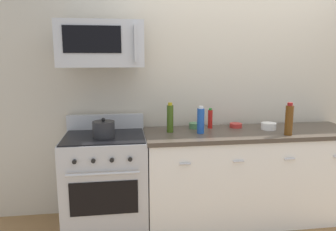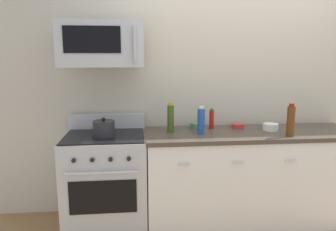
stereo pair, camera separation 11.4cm
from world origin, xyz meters
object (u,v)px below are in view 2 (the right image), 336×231
stockpot (104,128)px  bowl_red_small (238,126)px  bottle_wine_amber (291,121)px  bottle_hot_sauce_red (211,119)px  bowl_green_glaze (196,126)px  bowl_white_ceramic (271,127)px  range_oven (106,181)px  microwave (102,44)px  bottle_olive_oil (171,118)px  bottle_soda_blue (201,121)px

stockpot → bowl_red_small: bearing=9.7°
bottle_wine_amber → stockpot: bearing=174.7°
bottle_hot_sauce_red → bowl_red_small: bearing=0.6°
bowl_green_glaze → bowl_white_ceramic: 0.74m
bottle_wine_amber → stockpot: (-1.70, 0.16, -0.07)m
bowl_green_glaze → stockpot: (-0.91, -0.25, 0.05)m
range_oven → bowl_white_ceramic: (1.63, 0.03, 0.49)m
microwave → bottle_wine_amber: size_ratio=2.44×
microwave → bottle_olive_oil: (0.63, 0.01, -0.69)m
range_oven → bottle_olive_oil: 0.86m
microwave → bottle_olive_oil: size_ratio=2.58×
microwave → bottle_soda_blue: microwave is taller
stockpot → bowl_white_ceramic: bearing=3.1°
bottle_wine_amber → bowl_green_glaze: bottle_wine_amber is taller
bottle_soda_blue → stockpot: 0.91m
bottle_hot_sauce_red → bowl_white_ceramic: bearing=-13.7°
bottle_olive_oil → bowl_white_ceramic: size_ratio=1.93×
stockpot → bottle_olive_oil: bearing=10.0°
microwave → bottle_soda_blue: size_ratio=2.83×
bowl_white_ceramic → bowl_green_glaze: bearing=167.6°
range_oven → bottle_wine_amber: bottle_wine_amber is taller
range_oven → bowl_green_glaze: range_oven is taller
microwave → bowl_white_ceramic: microwave is taller
bottle_hot_sauce_red → bowl_green_glaze: bearing=172.4°
bowl_red_small → bowl_green_glaze: (-0.43, 0.02, 0.01)m
microwave → bowl_green_glaze: (0.91, 0.15, -0.80)m
bowl_green_glaze → bowl_white_ceramic: (0.72, -0.16, 0.01)m
range_oven → bowl_green_glaze: 1.04m
bottle_soda_blue → bowl_white_ceramic: bottle_soda_blue is taller
bottle_hot_sauce_red → bowl_white_ceramic: 0.59m
bottle_wine_amber → bowl_green_glaze: bearing=153.1°
bottle_soda_blue → bowl_green_glaze: bottle_soda_blue is taller
range_oven → bowl_red_small: size_ratio=8.29×
bottle_wine_amber → bottle_soda_blue: bearing=167.3°
range_oven → bottle_hot_sauce_red: 1.20m
bottle_hot_sauce_red → stockpot: bearing=-168.0°
bottle_olive_oil → bowl_green_glaze: bearing=25.6°
bottle_wine_amber → bowl_white_ceramic: bearing=107.5°
bottle_wine_amber → bowl_red_small: bearing=133.6°
microwave → bottle_soda_blue: (0.91, -0.08, -0.71)m
bottle_soda_blue → bowl_white_ceramic: (0.72, 0.07, -0.09)m
microwave → stockpot: 0.76m
bottle_wine_amber → bowl_white_ceramic: bottle_wine_amber is taller
bottle_olive_oil → bowl_white_ceramic: (1.00, -0.02, -0.10)m
bottle_soda_blue → bowl_red_small: size_ratio=2.04×
bottle_wine_amber → bowl_red_small: size_ratio=2.36×
stockpot → bottle_soda_blue: bearing=1.3°
microwave → bowl_green_glaze: bearing=9.2°
microwave → bowl_red_small: bearing=5.6°
bottle_olive_oil → bottle_wine_amber: bearing=-14.1°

